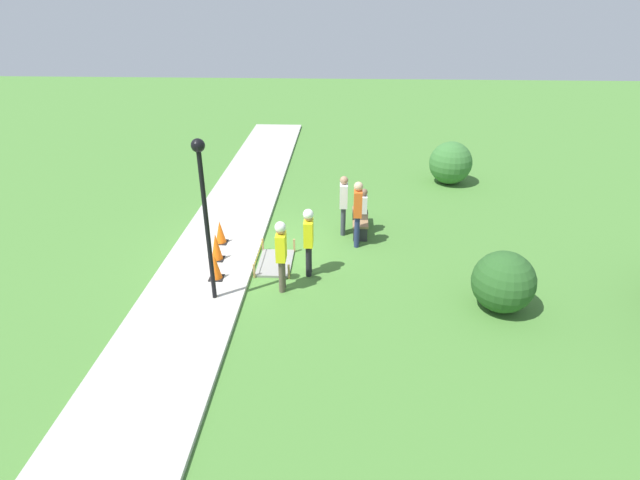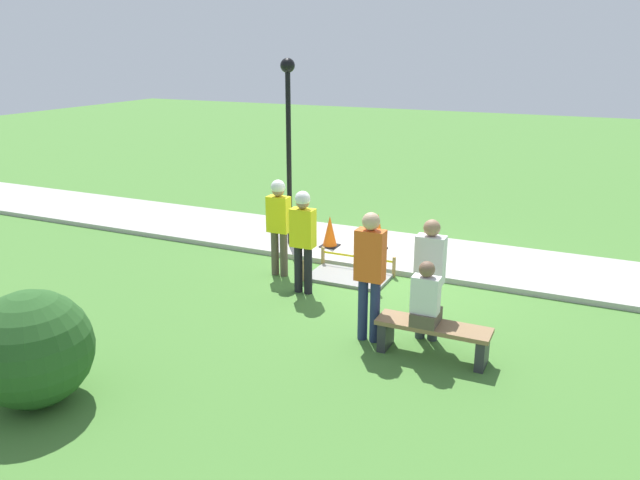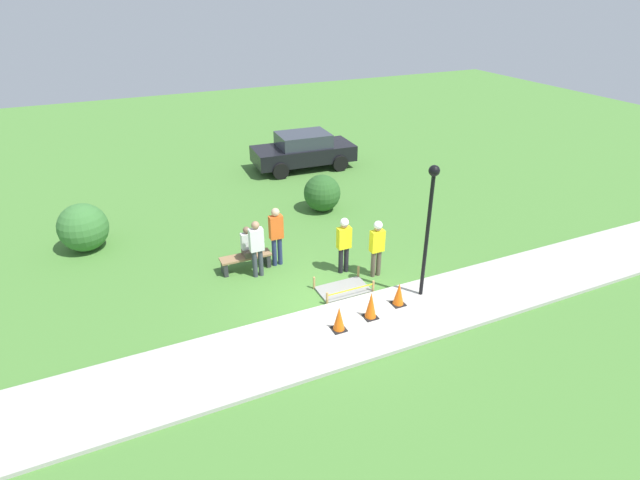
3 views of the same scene
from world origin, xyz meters
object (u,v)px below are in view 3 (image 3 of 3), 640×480
Objects in this scene: lamppost_near at (430,213)px; parked_car_black at (303,150)px; traffic_cone_sidewalk_edge at (399,294)px; person_seated_on_bench at (248,244)px; bystander_in_orange_shirt at (276,233)px; worker_assistant at (344,241)px; worker_supervisor at (377,244)px; bystander_in_gray_shirt at (257,246)px; park_bench at (246,260)px; traffic_cone_near_patch at (339,319)px; traffic_cone_far_patch at (371,305)px.

parked_car_black is at bearing 83.85° from lamppost_near.
person_seated_on_bench is (-2.97, 3.59, 0.41)m from traffic_cone_sidewalk_edge.
bystander_in_orange_shirt is 4.64m from lamppost_near.
lamppost_near is (1.32, -2.06, 1.48)m from worker_assistant.
bystander_in_gray_shirt is (-3.13, 1.41, -0.05)m from worker_supervisor.
person_seated_on_bench is 2.84m from worker_assistant.
traffic_cone_near_patch is at bearing -73.14° from park_bench.
worker_assistant is (-0.50, 2.22, 0.63)m from traffic_cone_sidewalk_edge.
traffic_cone_near_patch is at bearing -86.69° from bystander_in_orange_shirt.
traffic_cone_far_patch is 2.75m from lamppost_near.
lamppost_near is (3.68, -2.90, 1.53)m from bystander_in_gray_shirt.
bystander_in_gray_shirt is 0.48× the size of lamppost_near.
lamppost_near is at bearing -42.18° from person_seated_on_bench.
park_bench is at bearing 173.52° from bystander_in_orange_shirt.
parked_car_black is (1.75, 9.57, -0.21)m from worker_supervisor.
traffic_cone_near_patch is 2.97m from worker_assistant.
parked_car_black is (2.97, 11.41, 0.38)m from traffic_cone_far_patch.
traffic_cone_near_patch is 0.14× the size of parked_car_black.
person_seated_on_bench is at bearing 101.41° from bystander_in_gray_shirt.
bystander_in_gray_shirt is at bearing 160.59° from worker_assistant.
traffic_cone_far_patch reaches higher than traffic_cone_near_patch.
park_bench is at bearing 139.03° from lamppost_near.
worker_assistant is at bearing -27.16° from park_bench.
traffic_cone_far_patch is 0.20× the size of lamppost_near.
lamppost_near is at bearing -93.18° from parked_car_black.
person_seated_on_bench is at bearing -120.21° from parked_car_black.
lamppost_near is at bearing 10.79° from traffic_cone_sidewalk_edge.
parked_car_black is at bearing 79.81° from traffic_cone_sidewalk_edge.
parked_car_black is (2.51, 9.00, -0.20)m from worker_assistant.
traffic_cone_sidewalk_edge is 4.69m from park_bench.
traffic_cone_far_patch is at bearing -59.63° from bystander_in_gray_shirt.
traffic_cone_sidewalk_edge is at bearing -58.29° from bystander_in_orange_shirt.
worker_assistant is at bearing 60.93° from traffic_cone_near_patch.
park_bench is 1.22m from bystander_in_orange_shirt.
bystander_in_orange_shirt is 0.83m from bystander_in_gray_shirt.
bystander_in_orange_shirt is (0.95, -0.11, 0.75)m from park_bench.
person_seated_on_bench is at bearing 137.82° from lamppost_near.
park_bench is 0.86× the size of bystander_in_gray_shirt.
bystander_in_orange_shirt is (-1.63, 1.22, 0.03)m from worker_assistant.
park_bench is 0.86× the size of worker_supervisor.
worker_assistant is 0.94× the size of bystander_in_orange_shirt.
worker_assistant reaches higher than traffic_cone_sidewalk_edge.
worker_assistant is 2.03m from bystander_in_orange_shirt.
bystander_in_gray_shirt is (0.11, -0.54, 0.18)m from person_seated_on_bench.
park_bench is 1.70× the size of person_seated_on_bench.
traffic_cone_near_patch reaches higher than traffic_cone_sidewalk_edge.
traffic_cone_far_patch reaches higher than traffic_cone_sidewalk_edge.
worker_assistant is at bearing 122.62° from lamppost_near.
traffic_cone_sidewalk_edge is at bearing -49.04° from park_bench.
traffic_cone_sidewalk_edge is at bearing 9.45° from traffic_cone_near_patch.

